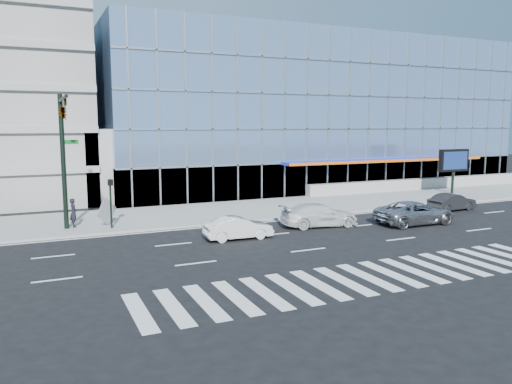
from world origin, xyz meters
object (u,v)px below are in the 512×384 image
white_sedan (238,228)px  tilted_panel (107,211)px  traffic_signal (63,128)px  ped_signal_post (111,196)px  white_suv (319,215)px  pedestrian (73,213)px  dark_sedan (452,202)px  silver_suv (415,213)px  marquee_sign (454,161)px

white_sedan → tilted_panel: 8.77m
traffic_signal → ped_signal_post: size_ratio=2.67×
white_suv → pedestrian: 15.18m
white_suv → ped_signal_post: bearing=79.6°
ped_signal_post → traffic_signal: bearing=-171.5°
dark_sedan → traffic_signal: bearing=79.0°
traffic_signal → silver_suv: size_ratio=1.50×
tilted_panel → dark_sedan: bearing=-54.3°
marquee_sign → silver_suv: 15.44m
marquee_sign → tilted_panel: marquee_sign is taller
traffic_signal → white_suv: size_ratio=1.62×
silver_suv → white_suv: silver_suv is taller
marquee_sign → traffic_signal: bearing=-174.1°
ped_signal_post → white_sedan: ped_signal_post is taller
ped_signal_post → silver_suv: size_ratio=0.56×
marquee_sign → white_suv: (-18.34, -7.06, -2.35)m
dark_sedan → tilted_panel: tilted_panel is taller
marquee_sign → dark_sedan: 9.19m
ped_signal_post → tilted_panel: (-0.15, 0.89, -1.08)m
marquee_sign → white_sedan: bearing=-161.3°
silver_suv → dark_sedan: 6.62m
ped_signal_post → silver_suv: bearing=-18.1°
ped_signal_post → dark_sedan: (24.16, -3.14, -1.50)m
silver_suv → pedestrian: 21.48m
dark_sedan → marquee_sign: bearing=-50.7°
pedestrian → tilted_panel: size_ratio=1.37×
white_sedan → traffic_signal: bearing=63.0°
tilted_panel → silver_suv: bearing=-65.4°
dark_sedan → tilted_panel: 24.65m
silver_suv → traffic_signal: bearing=76.3°
ped_signal_post → silver_suv: (18.16, -5.94, -1.40)m
silver_suv → tilted_panel: size_ratio=4.09×
traffic_signal → pedestrian: size_ratio=4.50×
silver_suv → pedestrian: (-20.22, 7.23, 0.30)m
pedestrian → dark_sedan: bearing=-100.5°
traffic_signal → ped_signal_post: bearing=8.5°
ped_signal_post → white_sedan: size_ratio=0.78×
traffic_signal → silver_suv: bearing=-15.1°
marquee_sign → silver_suv: marquee_sign is taller
ped_signal_post → marquee_sign: marquee_sign is taller
white_suv → white_sedan: white_suv is taller
white_sedan → white_suv: bearing=-77.0°
silver_suv → dark_sedan: silver_suv is taller
white_suv → white_sedan: size_ratio=1.28×
ped_signal_post → silver_suv: ped_signal_post is taller
silver_suv → marquee_sign: bearing=-52.6°
marquee_sign → tilted_panel: 30.79m
marquee_sign → tilted_panel: size_ratio=3.08×
silver_suv → white_sedan: silver_suv is taller
silver_suv → white_suv: bearing=73.5°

